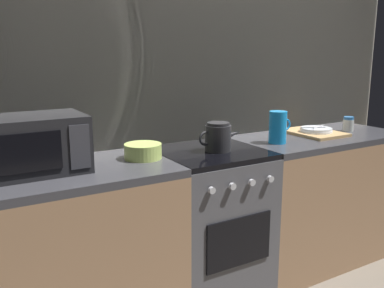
{
  "coord_description": "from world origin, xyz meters",
  "views": [
    {
      "loc": [
        -1.31,
        -2.01,
        1.46
      ],
      "look_at": [
        -0.12,
        0.0,
        0.95
      ],
      "focal_mm": 39.68,
      "sensor_mm": 36.0,
      "label": 1
    }
  ],
  "objects_px": {
    "mixing_bowl": "(143,151)",
    "dish_pile": "(314,132)",
    "stove_unit": "(209,223)",
    "microwave": "(35,144)",
    "kettle": "(218,137)",
    "pitcher": "(278,127)",
    "spice_jar": "(348,124)"
  },
  "relations": [
    {
      "from": "pitcher",
      "to": "spice_jar",
      "type": "height_order",
      "value": "pitcher"
    },
    {
      "from": "microwave",
      "to": "kettle",
      "type": "bearing_deg",
      "value": -5.07
    },
    {
      "from": "pitcher",
      "to": "dish_pile",
      "type": "relative_size",
      "value": 0.5
    },
    {
      "from": "kettle",
      "to": "microwave",
      "type": "bearing_deg",
      "value": 174.93
    },
    {
      "from": "stove_unit",
      "to": "kettle",
      "type": "distance_m",
      "value": 0.53
    },
    {
      "from": "stove_unit",
      "to": "spice_jar",
      "type": "xyz_separation_m",
      "value": [
        1.18,
        -0.01,
        0.5
      ]
    },
    {
      "from": "spice_jar",
      "to": "mixing_bowl",
      "type": "bearing_deg",
      "value": 179.05
    },
    {
      "from": "microwave",
      "to": "pitcher",
      "type": "distance_m",
      "value": 1.43
    },
    {
      "from": "stove_unit",
      "to": "kettle",
      "type": "relative_size",
      "value": 3.16
    },
    {
      "from": "microwave",
      "to": "mixing_bowl",
      "type": "height_order",
      "value": "microwave"
    },
    {
      "from": "pitcher",
      "to": "mixing_bowl",
      "type": "bearing_deg",
      "value": 175.52
    },
    {
      "from": "kettle",
      "to": "pitcher",
      "type": "distance_m",
      "value": 0.44
    },
    {
      "from": "kettle",
      "to": "spice_jar",
      "type": "height_order",
      "value": "kettle"
    },
    {
      "from": "stove_unit",
      "to": "mixing_bowl",
      "type": "relative_size",
      "value": 4.5
    },
    {
      "from": "microwave",
      "to": "kettle",
      "type": "relative_size",
      "value": 1.62
    },
    {
      "from": "microwave",
      "to": "stove_unit",
      "type": "bearing_deg",
      "value": -2.9
    },
    {
      "from": "pitcher",
      "to": "dish_pile",
      "type": "xyz_separation_m",
      "value": [
        0.41,
        0.08,
        -0.08
      ]
    },
    {
      "from": "stove_unit",
      "to": "microwave",
      "type": "bearing_deg",
      "value": 177.1
    },
    {
      "from": "kettle",
      "to": "pitcher",
      "type": "bearing_deg",
      "value": -1.17
    },
    {
      "from": "mixing_bowl",
      "to": "pitcher",
      "type": "bearing_deg",
      "value": -4.48
    },
    {
      "from": "mixing_bowl",
      "to": "dish_pile",
      "type": "distance_m",
      "value": 1.3
    },
    {
      "from": "mixing_bowl",
      "to": "dish_pile",
      "type": "bearing_deg",
      "value": 0.56
    },
    {
      "from": "pitcher",
      "to": "kettle",
      "type": "bearing_deg",
      "value": 178.83
    },
    {
      "from": "mixing_bowl",
      "to": "spice_jar",
      "type": "bearing_deg",
      "value": -0.95
    },
    {
      "from": "stove_unit",
      "to": "microwave",
      "type": "height_order",
      "value": "microwave"
    },
    {
      "from": "microwave",
      "to": "kettle",
      "type": "height_order",
      "value": "microwave"
    },
    {
      "from": "dish_pile",
      "to": "spice_jar",
      "type": "height_order",
      "value": "spice_jar"
    },
    {
      "from": "microwave",
      "to": "pitcher",
      "type": "bearing_deg",
      "value": -3.87
    },
    {
      "from": "kettle",
      "to": "stove_unit",
      "type": "bearing_deg",
      "value": 129.43
    },
    {
      "from": "pitcher",
      "to": "spice_jar",
      "type": "distance_m",
      "value": 0.71
    },
    {
      "from": "stove_unit",
      "to": "kettle",
      "type": "xyz_separation_m",
      "value": [
        0.03,
        -0.04,
        0.53
      ]
    },
    {
      "from": "microwave",
      "to": "dish_pile",
      "type": "relative_size",
      "value": 1.15
    }
  ]
}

